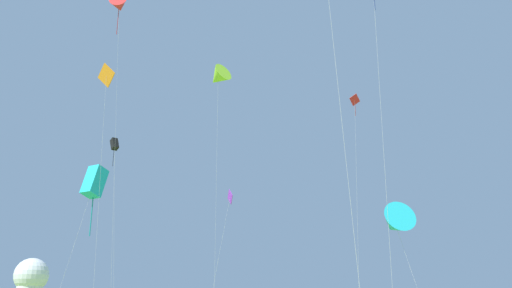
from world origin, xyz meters
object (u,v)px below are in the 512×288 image
kite_red_diamond (355,110)px  kite_orange_diamond (106,78)px  kite_purple_diamond (230,199)px  observatory_dome (30,284)px  kite_cyan_box (95,182)px  kite_red_delta (119,5)px  kite_black_box (114,145)px  kite_lime_delta (218,77)px  kite_cyan_delta (395,223)px

kite_red_diamond → kite_orange_diamond: 29.07m
kite_purple_diamond → observatory_dome: (-44.58, 34.34, -8.24)m
kite_cyan_box → kite_red_diamond: size_ratio=0.54×
kite_cyan_box → kite_orange_diamond: bearing=-59.8°
observatory_dome → kite_red_delta: bearing=-53.0°
kite_purple_diamond → kite_orange_diamond: size_ratio=0.65×
kite_black_box → kite_lime_delta: bearing=-14.1°
kite_cyan_box → kite_purple_diamond: bearing=61.2°
kite_black_box → observatory_dome: 48.87m
kite_red_diamond → kite_red_delta: size_ratio=0.67×
kite_cyan_delta → kite_lime_delta: bearing=155.6°
kite_purple_diamond → kite_cyan_delta: kite_purple_diamond is taller
kite_red_delta → observatory_dome: size_ratio=3.60×
kite_cyan_box → kite_lime_delta: bearing=55.2°
kite_black_box → kite_cyan_delta: 36.91m
kite_red_diamond → kite_cyan_delta: size_ratio=2.43×
kite_lime_delta → kite_cyan_delta: 28.17m
kite_lime_delta → observatory_dome: size_ratio=2.77×
kite_red_diamond → kite_purple_diamond: (-15.48, 2.64, -9.78)m
kite_lime_delta → kite_orange_diamond: bearing=-118.7°
kite_black_box → kite_red_delta: bearing=-73.9°
kite_cyan_box → observatory_dome: bearing=124.2°
observatory_dome → kite_black_box: bearing=-50.1°
kite_orange_diamond → kite_black_box: bearing=109.5°
kite_lime_delta → kite_black_box: bearing=165.9°
kite_orange_diamond → observatory_dome: size_ratio=2.20×
kite_lime_delta → kite_orange_diamond: (-7.76, -14.19, -6.05)m
kite_cyan_box → observatory_dome: size_ratio=1.31×
kite_purple_diamond → kite_red_delta: bearing=-149.5°
kite_cyan_box → kite_cyan_delta: size_ratio=1.32×
kite_red_diamond → kite_black_box: (-30.29, 1.42, -2.61)m
kite_cyan_box → kite_red_diamond: 31.12m
kite_orange_diamond → kite_cyan_delta: size_ratio=2.21×
kite_cyan_box → kite_cyan_delta: bearing=8.5°
kite_red_diamond → kite_lime_delta: (-16.26, -2.09, 4.30)m
kite_orange_diamond → kite_cyan_delta: 30.08m
kite_orange_diamond → kite_red_delta: bearing=111.4°
kite_black_box → kite_purple_diamond: (14.81, 1.22, -7.18)m
kite_red_diamond → kite_cyan_box: bearing=-149.7°
kite_red_delta → kite_cyan_box: bearing=-70.3°
kite_red_delta → kite_purple_diamond: bearing=30.5°
kite_black_box → kite_purple_diamond: 16.50m
kite_red_diamond → observatory_dome: size_ratio=2.42×
kite_orange_diamond → observatory_dome: (-36.04, 53.26, -16.27)m
observatory_dome → kite_orange_diamond: bearing=-55.9°
kite_purple_diamond → kite_lime_delta: bearing=-99.4°
kite_cyan_box → kite_purple_diamond: size_ratio=0.92×
kite_red_diamond → kite_red_delta: kite_red_delta is taller
kite_black_box → kite_lime_delta: (14.03, -3.52, 6.91)m
kite_cyan_box → kite_lime_delta: 21.91m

